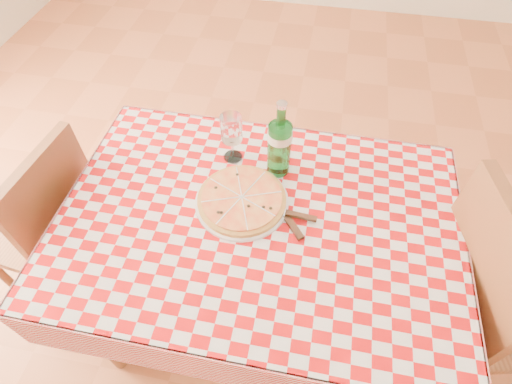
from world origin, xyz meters
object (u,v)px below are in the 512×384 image
at_px(pizza_plate, 242,199).
at_px(water_bottle, 280,139).
at_px(dining_table, 258,235).
at_px(chair_near, 491,294).
at_px(chair_far, 50,221).
at_px(wine_glass, 232,138).

height_order(pizza_plate, water_bottle, water_bottle).
xyz_separation_m(dining_table, chair_near, (0.79, -0.02, -0.09)).
bearing_deg(chair_near, chair_far, 166.02).
relative_size(dining_table, water_bottle, 4.05).
bearing_deg(water_bottle, wine_glass, 170.51).
relative_size(water_bottle, wine_glass, 1.56).
xyz_separation_m(dining_table, chair_far, (-0.85, 0.00, -0.15)).
bearing_deg(water_bottle, chair_near, -17.82).
height_order(dining_table, water_bottle, water_bottle).
distance_m(chair_far, wine_glass, 0.82).
bearing_deg(wine_glass, chair_near, -16.35).
relative_size(chair_near, water_bottle, 3.34).
xyz_separation_m(dining_table, pizza_plate, (-0.07, 0.05, 0.12)).
relative_size(chair_near, pizza_plate, 3.18).
bearing_deg(pizza_plate, dining_table, -38.83).
distance_m(chair_near, wine_glass, 1.02).
height_order(water_bottle, wine_glass, water_bottle).
bearing_deg(dining_table, wine_glass, 119.53).
bearing_deg(wine_glass, pizza_plate, -69.02).
height_order(pizza_plate, wine_glass, wine_glass).
relative_size(chair_near, wine_glass, 5.20).
relative_size(dining_table, pizza_plate, 3.86).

